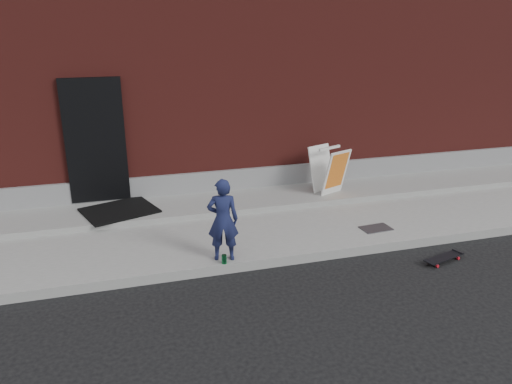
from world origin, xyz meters
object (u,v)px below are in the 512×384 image
object	(u,v)px
skateboard	(444,258)
child	(223,220)
pizza_sign	(329,170)
soda_can	(224,259)

from	to	relation	value
skateboard	child	bearing A→B (deg)	167.28
child	skateboard	bearing A→B (deg)	179.74
skateboard	pizza_sign	size ratio (longest dim) A/B	0.79
skateboard	soda_can	xyz separation A→B (m)	(-3.27, 0.58, 0.15)
child	skateboard	distance (m)	3.40
pizza_sign	soda_can	xyz separation A→B (m)	(-2.60, -2.20, -0.49)
pizza_sign	soda_can	world-z (taller)	pizza_sign
skateboard	soda_can	bearing A→B (deg)	169.91
child	pizza_sign	world-z (taller)	child
child	skateboard	size ratio (longest dim) A/B	1.71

